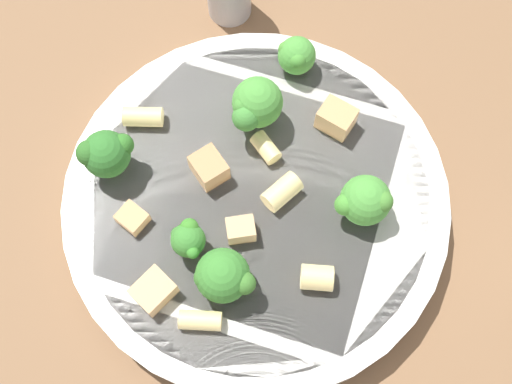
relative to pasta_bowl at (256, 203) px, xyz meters
name	(u,v)px	position (x,y,z in m)	size (l,w,h in m)	color
ground_plane	(256,211)	(0.00, 0.00, -0.02)	(2.00, 2.00, 0.00)	brown
pasta_bowl	(256,203)	(0.00, 0.00, 0.00)	(0.29, 0.29, 0.03)	silver
broccoli_floret_0	(255,105)	(-0.04, 0.05, 0.04)	(0.04, 0.04, 0.05)	#9EC175
broccoli_floret_1	(365,201)	(0.07, 0.04, 0.03)	(0.04, 0.04, 0.04)	#9EC175
broccoli_floret_2	(223,276)	(0.03, -0.06, 0.03)	(0.04, 0.04, 0.04)	#93B766
broccoli_floret_3	(188,239)	(-0.01, -0.06, 0.03)	(0.03, 0.03, 0.03)	#93B766
broccoli_floret_4	(106,154)	(-0.10, -0.05, 0.04)	(0.03, 0.04, 0.04)	#9EC175
broccoli_floret_5	(296,56)	(-0.05, 0.10, 0.03)	(0.03, 0.03, 0.03)	#84AD60
rigatoni_0	(282,192)	(0.01, 0.01, 0.02)	(0.02, 0.02, 0.03)	#E0C67F
rigatoni_1	(317,278)	(0.07, -0.02, 0.02)	(0.02, 0.02, 0.02)	#E0C67F
rigatoni_2	(266,148)	(-0.02, 0.03, 0.02)	(0.01, 0.01, 0.02)	#E0C67F
rigatoni_3	(143,117)	(-0.11, -0.01, 0.02)	(0.02, 0.02, 0.03)	#E0C67F
rigatoni_4	(200,320)	(0.03, -0.09, 0.02)	(0.01, 0.01, 0.03)	#E0C67F
chicken_chunk_0	(241,230)	(0.01, -0.03, 0.02)	(0.02, 0.02, 0.02)	tan
chicken_chunk_1	(132,218)	(-0.06, -0.07, 0.02)	(0.02, 0.02, 0.01)	tan
chicken_chunk_2	(154,291)	(-0.01, -0.10, 0.02)	(0.03, 0.02, 0.02)	tan
chicken_chunk_3	(209,168)	(-0.04, -0.01, 0.02)	(0.02, 0.02, 0.02)	#A87A4C
chicken_chunk_4	(336,118)	(0.01, 0.08, 0.02)	(0.03, 0.02, 0.02)	tan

